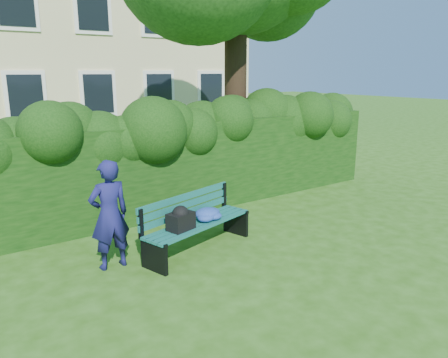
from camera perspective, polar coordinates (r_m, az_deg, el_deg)
ground at (r=7.43m, az=2.71°, el=-8.04°), size 80.00×80.00×0.00m
hedge at (r=8.92m, az=-5.97°, el=1.70°), size 10.00×1.00×1.80m
park_bench at (r=6.88m, az=-3.71°, el=-5.39°), size 2.07×1.07×0.89m
man_reading at (r=6.41m, az=-14.74°, el=-4.55°), size 0.59×0.39×1.59m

